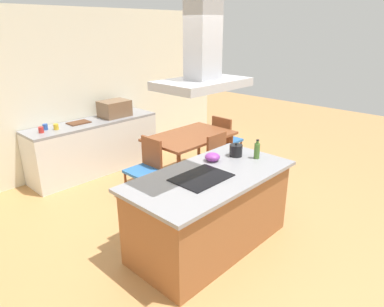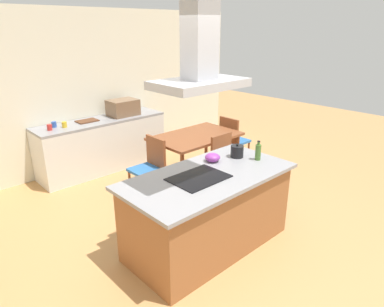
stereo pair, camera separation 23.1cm
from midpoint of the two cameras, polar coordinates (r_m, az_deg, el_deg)
ground at (r=5.16m, az=-8.13°, el=-7.64°), size 16.00×16.00×0.00m
wall_back at (r=6.19m, az=-18.29°, el=9.55°), size 7.20×0.10×2.70m
kitchen_island at (r=3.94m, az=4.39°, el=-9.42°), size 1.95×0.99×0.90m
cooktop at (r=3.64m, az=2.95°, el=-4.05°), size 0.60×0.44×0.01m
tea_kettle at (r=4.24m, az=9.04°, el=0.35°), size 0.21×0.16×0.17m
olive_oil_bottle at (r=4.19m, az=12.45°, el=0.26°), size 0.07×0.07×0.24m
mixing_bowl at (r=4.08m, az=5.04°, el=-0.67°), size 0.18×0.18×0.10m
back_counter at (r=6.21m, az=-13.49°, el=1.45°), size 2.25×0.62×0.90m
countertop_microwave at (r=6.28m, az=-10.33°, el=7.49°), size 0.50×0.38×0.28m
coffee_mug_red at (r=5.68m, az=-21.47°, el=4.04°), size 0.08×0.08×0.09m
coffee_mug_blue at (r=5.83m, az=-20.85°, el=4.51°), size 0.08×0.08×0.09m
coffee_mug_yellow at (r=5.77m, az=-19.32°, el=4.53°), size 0.08×0.08×0.09m
cutting_board at (r=6.03m, az=-15.95°, el=5.21°), size 0.34×0.24×0.02m
dining_table at (r=5.59m, az=1.80°, el=2.22°), size 1.40×0.90×0.75m
chair_facing_island at (r=5.22m, az=6.92°, el=-1.12°), size 0.42×0.42×0.89m
chair_at_left_end at (r=5.08m, az=-5.60°, el=-1.69°), size 0.42×0.42×0.89m
chair_at_right_end at (r=6.28m, az=7.75°, el=2.61°), size 0.42×0.42×0.89m
range_hood at (r=3.32m, az=3.33°, el=15.05°), size 0.90×0.55×0.78m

